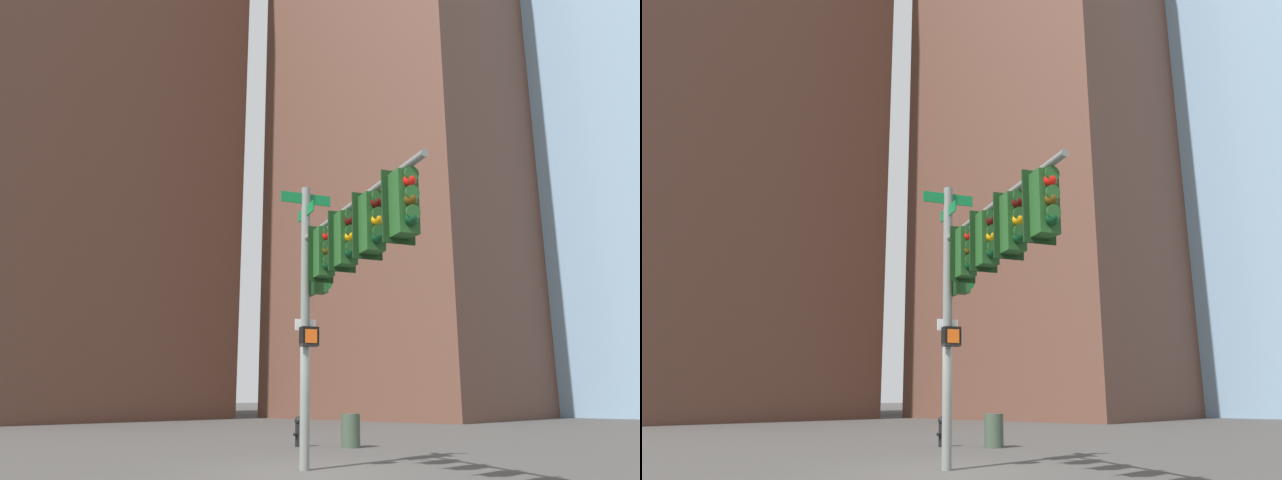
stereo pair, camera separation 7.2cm
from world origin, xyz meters
TOP-DOWN VIEW (x-y plane):
  - ground_plane at (0.00, 0.00)m, footprint 200.00×200.00m
  - signal_pole_assembly at (0.70, 1.36)m, footprint 3.07×5.04m
  - fire_hydrant at (-4.27, -4.27)m, footprint 0.34×0.26m
  - litter_bin at (-5.04, -2.91)m, footprint 0.56×0.56m
  - building_brick_nearside at (-9.63, -33.19)m, footprint 18.61×18.39m
  - building_brick_midblock at (-32.35, -15.63)m, footprint 23.48×15.90m
  - building_brick_farside at (-59.99, -9.22)m, footprint 23.61×14.07m

SIDE VIEW (x-z plane):
  - ground_plane at x=0.00m, z-range 0.00..0.00m
  - fire_hydrant at x=-4.27m, z-range 0.04..0.91m
  - litter_bin at x=-5.04m, z-range 0.00..0.95m
  - signal_pole_assembly at x=0.70m, z-range 0.99..6.99m
  - building_brick_farside at x=-59.99m, z-range 0.00..43.97m
  - building_brick_midblock at x=-32.35m, z-range 0.00..48.59m
  - building_brick_nearside at x=-9.63m, z-range 0.00..51.36m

